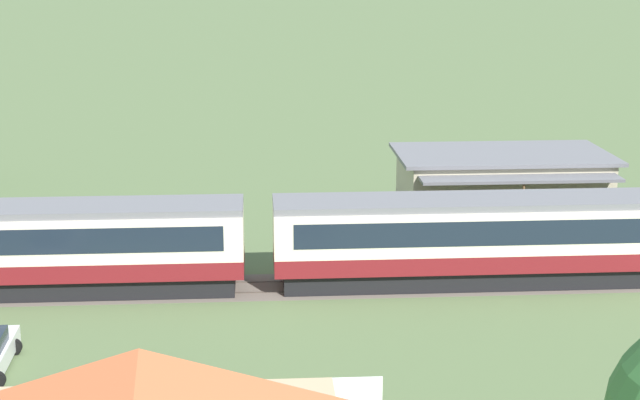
% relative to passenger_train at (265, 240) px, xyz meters
% --- Properties ---
extents(passenger_train, '(87.20, 3.24, 3.96)m').
position_rel_passenger_train_xyz_m(passenger_train, '(0.00, 0.00, 0.00)').
color(passenger_train, maroon).
rests_on(passenger_train, ground_plane).
extents(railway_track, '(152.93, 3.60, 0.04)m').
position_rel_passenger_train_xyz_m(railway_track, '(-4.93, 0.00, -2.19)').
color(railway_track, '#665B51').
rests_on(railway_track, ground_plane).
extents(station_building, '(11.63, 7.99, 3.92)m').
position_rel_passenger_train_xyz_m(station_building, '(13.15, 10.09, -0.21)').
color(station_building, '#BCB293').
rests_on(station_building, ground_plane).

